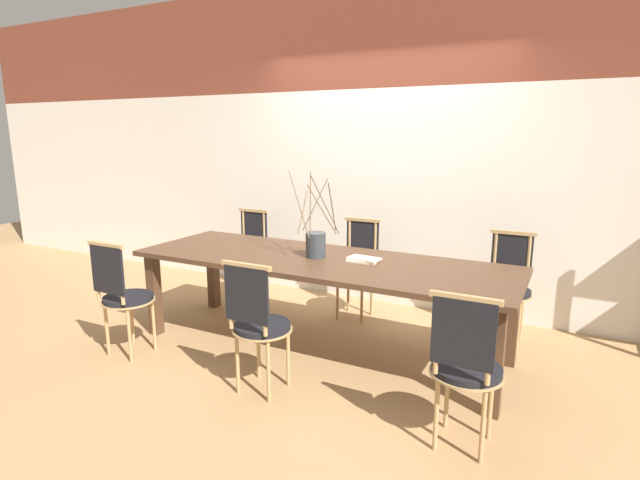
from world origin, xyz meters
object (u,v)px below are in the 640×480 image
(chair_near_center, at_px, (465,364))
(vase_centerpiece, at_px, (316,243))
(dining_table, at_px, (320,268))
(chair_far_center, at_px, (508,283))
(book_stack, at_px, (363,260))

(chair_near_center, relative_size, vase_centerpiece, 1.36)
(dining_table, distance_m, vase_centerpiece, 0.20)
(dining_table, xyz_separation_m, chair_near_center, (1.30, -0.82, -0.16))
(chair_far_center, bearing_deg, chair_near_center, 89.81)
(dining_table, bearing_deg, chair_near_center, -32.17)
(dining_table, relative_size, chair_near_center, 3.26)
(dining_table, distance_m, chair_near_center, 1.55)
(dining_table, height_order, chair_far_center, chair_far_center)
(chair_near_center, xyz_separation_m, chair_far_center, (0.01, 1.64, 0.00))
(dining_table, distance_m, book_stack, 0.36)
(dining_table, xyz_separation_m, vase_centerpiece, (-0.06, 0.03, 0.19))
(dining_table, bearing_deg, book_stack, 13.10)
(dining_table, height_order, chair_near_center, chair_near_center)
(dining_table, height_order, vase_centerpiece, vase_centerpiece)
(book_stack, bearing_deg, dining_table, -166.90)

